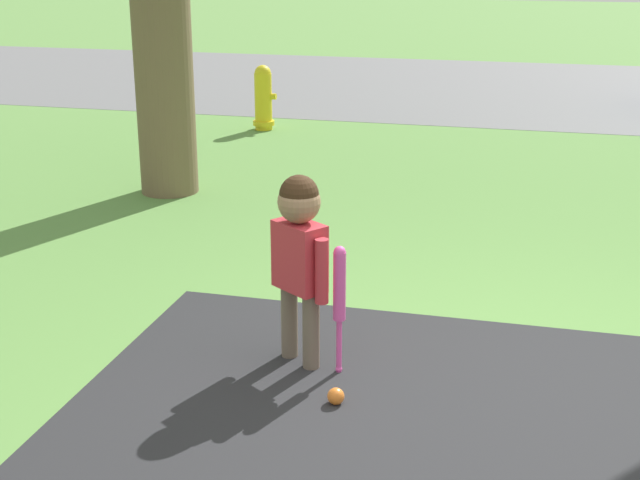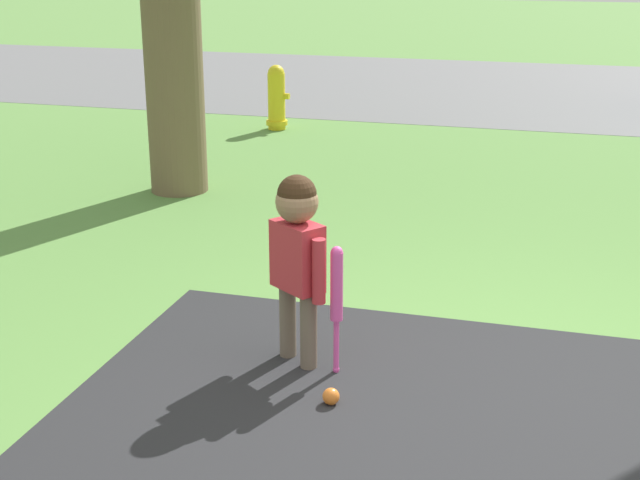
{
  "view_description": "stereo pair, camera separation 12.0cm",
  "coord_description": "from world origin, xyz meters",
  "px_view_note": "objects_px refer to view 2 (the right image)",
  "views": [
    {
      "loc": [
        0.06,
        -3.66,
        2.02
      ],
      "look_at": [
        -1.05,
        0.66,
        0.52
      ],
      "focal_mm": 50.0,
      "sensor_mm": 36.0,
      "label": 1
    },
    {
      "loc": [
        0.17,
        -3.63,
        2.02
      ],
      "look_at": [
        -1.05,
        0.66,
        0.52
      ],
      "focal_mm": 50.0,
      "sensor_mm": 36.0,
      "label": 2
    }
  ],
  "objects_px": {
    "baseball_bat": "(337,292)",
    "fire_hydrant": "(277,98)",
    "sports_ball": "(331,396)",
    "child": "(297,244)"
  },
  "relations": [
    {
      "from": "child",
      "to": "sports_ball",
      "type": "relative_size",
      "value": 12.21
    },
    {
      "from": "sports_ball",
      "to": "baseball_bat",
      "type": "bearing_deg",
      "value": 100.77
    },
    {
      "from": "child",
      "to": "baseball_bat",
      "type": "xyz_separation_m",
      "value": [
        0.22,
        -0.06,
        -0.2
      ]
    },
    {
      "from": "baseball_bat",
      "to": "fire_hydrant",
      "type": "xyz_separation_m",
      "value": [
        -2.19,
        5.6,
        -0.07
      ]
    },
    {
      "from": "fire_hydrant",
      "to": "child",
      "type": "bearing_deg",
      "value": -70.37
    },
    {
      "from": "child",
      "to": "sports_ball",
      "type": "distance_m",
      "value": 0.75
    },
    {
      "from": "baseball_bat",
      "to": "sports_ball",
      "type": "height_order",
      "value": "baseball_bat"
    },
    {
      "from": "baseball_bat",
      "to": "sports_ball",
      "type": "xyz_separation_m",
      "value": [
        0.06,
        -0.32,
        -0.39
      ]
    },
    {
      "from": "baseball_bat",
      "to": "fire_hydrant",
      "type": "distance_m",
      "value": 6.02
    },
    {
      "from": "baseball_bat",
      "to": "fire_hydrant",
      "type": "height_order",
      "value": "fire_hydrant"
    }
  ]
}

